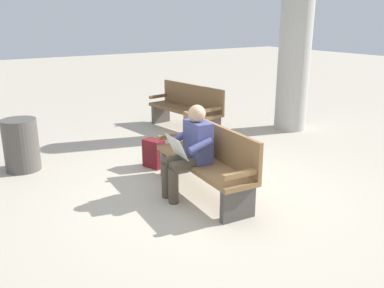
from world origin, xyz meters
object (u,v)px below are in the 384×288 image
support_pillar (296,39)px  trash_bin (21,145)px  person_seated (190,149)px  backpack (154,154)px  bench_near (208,160)px  bench_far (187,107)px

support_pillar → trash_bin: support_pillar is taller
person_seated → backpack: 1.27m
bench_near → trash_bin: size_ratio=2.36×
backpack → bench_far: 2.27m
bench_near → trash_bin: bearing=44.1°
backpack → bench_far: size_ratio=0.23×
support_pillar → bench_far: bearing=58.5°
support_pillar → trash_bin: size_ratio=4.59×
person_seated → trash_bin: 2.69m
bench_far → support_pillar: size_ratio=0.52×
backpack → bench_near: bearing=-174.9°
bench_near → trash_bin: (2.21, 1.81, -0.07)m
bench_near → person_seated: size_ratio=1.56×
bench_far → support_pillar: support_pillar is taller
person_seated → bench_far: person_seated is taller
support_pillar → trash_bin: 5.32m
bench_near → backpack: bearing=9.9°
bench_near → person_seated: (0.05, 0.23, 0.17)m
bench_near → support_pillar: bearing=-57.5°
bench_near → backpack: (1.24, 0.11, -0.25)m
trash_bin → support_pillar: bearing=-95.4°
person_seated → support_pillar: (1.68, -3.53, 1.16)m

